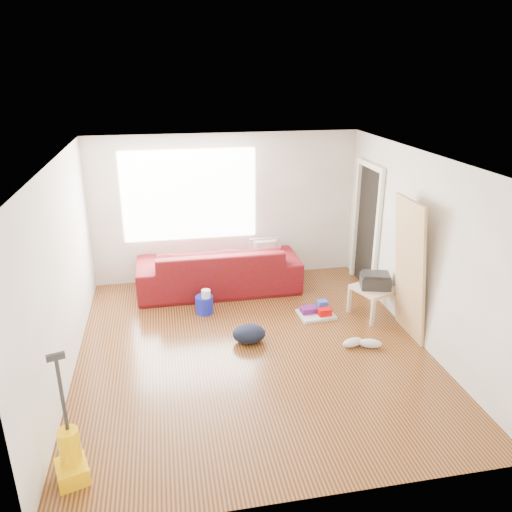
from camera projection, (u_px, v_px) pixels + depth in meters
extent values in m
cube|color=#3D1E0D|center=(253.00, 349.00, 6.60)|extent=(4.50, 5.00, 0.01)
cube|color=silver|center=(252.00, 160.00, 5.71)|extent=(4.50, 5.00, 0.01)
cube|color=beige|center=(226.00, 208.00, 8.45)|extent=(4.50, 0.01, 2.50)
cube|color=beige|center=(311.00, 377.00, 3.86)|extent=(4.50, 0.01, 2.50)
cube|color=beige|center=(61.00, 274.00, 5.76)|extent=(0.01, 5.00, 2.50)
cube|color=beige|center=(420.00, 249.00, 6.55)|extent=(0.01, 5.00, 2.50)
cube|color=white|center=(190.00, 195.00, 8.24)|extent=(2.20, 0.01, 1.50)
cube|color=white|center=(377.00, 237.00, 7.78)|extent=(0.06, 0.08, 2.00)
cube|color=white|center=(356.00, 221.00, 8.61)|extent=(0.06, 0.08, 2.00)
cube|color=white|center=(371.00, 166.00, 7.82)|extent=(0.06, 0.98, 0.08)
cube|color=black|center=(368.00, 229.00, 8.20)|extent=(0.01, 0.86, 1.98)
imported|color=#600906|center=(219.00, 289.00, 8.36)|extent=(2.64, 1.03, 0.77)
cube|color=black|center=(266.00, 278.00, 8.74)|extent=(0.65, 0.41, 0.02)
cube|color=black|center=(266.00, 267.00, 8.67)|extent=(0.65, 0.41, 0.02)
cube|color=black|center=(266.00, 257.00, 8.60)|extent=(0.65, 0.41, 0.02)
cylinder|color=black|center=(250.00, 272.00, 8.51)|extent=(0.02, 0.02, 0.43)
cylinder|color=black|center=(249.00, 265.00, 8.79)|extent=(0.02, 0.02, 0.43)
cylinder|color=black|center=(283.00, 270.00, 8.57)|extent=(0.02, 0.02, 0.43)
cylinder|color=black|center=(280.00, 264.00, 8.84)|extent=(0.02, 0.02, 0.43)
imported|color=black|center=(266.00, 248.00, 8.54)|extent=(0.55, 0.07, 0.32)
cube|color=#D5AF89|center=(375.00, 289.00, 7.36)|extent=(0.71, 0.71, 0.05)
cube|color=#D5AF89|center=(373.00, 313.00, 7.12)|extent=(0.05, 0.05, 0.40)
cube|color=#D5AF89|center=(349.00, 300.00, 7.52)|extent=(0.05, 0.05, 0.40)
cube|color=#D5AF89|center=(398.00, 305.00, 7.36)|extent=(0.05, 0.05, 0.40)
cube|color=#D5AF89|center=(374.00, 293.00, 7.76)|extent=(0.05, 0.05, 0.40)
cube|color=#242424|center=(375.00, 282.00, 7.32)|extent=(0.49, 0.42, 0.18)
cube|color=black|center=(376.00, 275.00, 7.28)|extent=(0.44, 0.38, 0.04)
cylinder|color=#1520B9|center=(205.00, 312.00, 7.57)|extent=(0.29, 0.29, 0.27)
cylinder|color=silver|center=(206.00, 302.00, 7.47)|extent=(0.13, 0.13, 0.12)
cube|color=silver|center=(316.00, 314.00, 7.47)|extent=(0.55, 0.45, 0.04)
cube|color=#C70503|center=(325.00, 312.00, 7.38)|extent=(0.20, 0.14, 0.10)
cube|color=#541561|center=(309.00, 310.00, 7.47)|extent=(0.24, 0.18, 0.08)
cube|color=blue|center=(322.00, 305.00, 7.55)|extent=(0.15, 0.14, 0.15)
ellipsoid|color=black|center=(249.00, 342.00, 6.77)|extent=(0.46, 0.37, 0.25)
ellipsoid|color=silver|center=(353.00, 343.00, 6.63)|extent=(0.32, 0.20, 0.12)
ellipsoid|color=silver|center=(370.00, 343.00, 6.61)|extent=(0.33, 0.23, 0.12)
cube|color=#FBBA00|center=(72.00, 472.00, 4.49)|extent=(0.34, 0.37, 0.17)
cylinder|color=#FBBA00|center=(69.00, 446.00, 4.44)|extent=(0.19, 0.19, 0.33)
cylinder|color=black|center=(62.00, 395.00, 4.28)|extent=(0.03, 0.03, 0.71)
cube|color=black|center=(55.00, 357.00, 4.15)|extent=(0.16, 0.08, 0.06)
cube|color=#BC854C|center=(402.00, 334.00, 6.97)|extent=(0.24, 0.78, 1.93)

